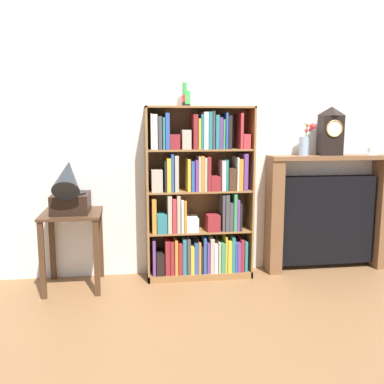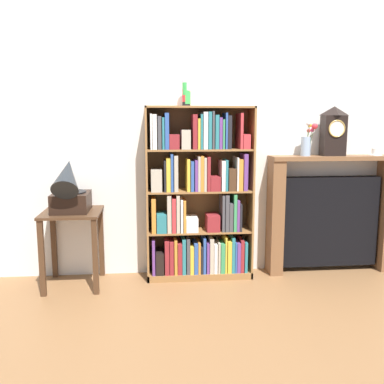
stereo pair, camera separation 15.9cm
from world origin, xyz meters
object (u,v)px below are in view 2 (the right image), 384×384
gramophone (69,189)px  mantel_clock (333,131)px  bookshelf (199,202)px  side_table_left (73,230)px  cup_stack (186,92)px  flower_vase (307,142)px  fireplace_mantel (330,215)px  teacup_with_saucer (376,152)px

gramophone → mantel_clock: mantel_clock is taller
bookshelf → side_table_left: (-1.12, -0.11, -0.21)m
side_table_left → cup_stack: bearing=7.8°
side_table_left → flower_vase: (2.13, 0.13, 0.75)m
fireplace_mantel → mantel_clock: size_ratio=2.68×
flower_vase → teacup_with_saucer: 0.69m
bookshelf → cup_stack: size_ratio=6.47×
side_table_left → mantel_clock: mantel_clock is taller
bookshelf → mantel_clock: (1.26, 0.03, 0.65)m
mantel_clock → fireplace_mantel: bearing=46.9°
flower_vase → gramophone: bearing=-174.8°
cup_stack → flower_vase: bearing=-0.3°
fireplace_mantel → teacup_with_saucer: bearing=-2.9°
mantel_clock → flower_vase: bearing=-178.9°
mantel_clock → side_table_left: bearing=-176.7°
fireplace_mantel → teacup_with_saucer: teacup_with_saucer is taller
bookshelf → teacup_with_saucer: 1.75m
cup_stack → mantel_clock: size_ratio=0.54×
bookshelf → mantel_clock: 1.42m
teacup_with_saucer → fireplace_mantel: bearing=177.1°
mantel_clock → teacup_with_saucer: 0.47m
cup_stack → teacup_with_saucer: (1.80, 0.00, -0.54)m
fireplace_mantel → flower_vase: 0.75m
gramophone → fireplace_mantel: bearing=5.3°
gramophone → teacup_with_saucer: (2.81, 0.20, 0.28)m
bookshelf → flower_vase: 1.15m
fireplace_mantel → mantel_clock: 0.80m
bookshelf → gramophone: bearing=-171.6°
flower_vase → teacup_with_saucer: size_ratio=2.51×
bookshelf → fireplace_mantel: (1.28, 0.05, -0.16)m
side_table_left → fireplace_mantel: size_ratio=0.55×
gramophone → side_table_left: bearing=90.0°
gramophone → mantel_clock: 2.44m
bookshelf → gramophone: (-1.12, -0.17, 0.16)m
fireplace_mantel → gramophone: bearing=-174.7°
cup_stack → teacup_with_saucer: bearing=0.0°
gramophone → teacup_with_saucer: size_ratio=4.10×
flower_vase → side_table_left: bearing=-176.4°
side_table_left → gramophone: gramophone is taller
side_table_left → teacup_with_saucer: bearing=2.9°
cup_stack → fireplace_mantel: 1.80m
bookshelf → gramophone: 1.15m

